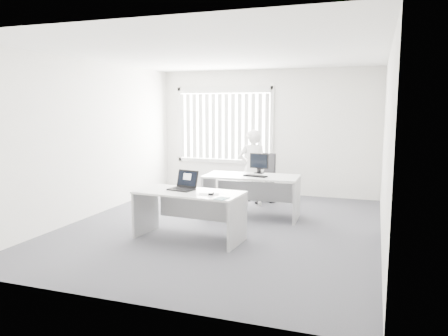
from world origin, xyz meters
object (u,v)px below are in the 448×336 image
(desk_near, at_px, (189,205))
(monitor, at_px, (259,163))
(office_chair, at_px, (262,186))
(desk_far, at_px, (251,187))
(person, at_px, (253,168))
(laptop, at_px, (181,181))

(desk_near, distance_m, monitor, 2.00)
(office_chair, height_order, monitor, monitor)
(desk_far, distance_m, office_chair, 1.39)
(person, bearing_deg, monitor, 91.78)
(desk_near, xyz_separation_m, office_chair, (0.38, 2.94, -0.21))
(laptop, distance_m, monitor, 1.95)
(desk_near, height_order, person, person)
(desk_near, xyz_separation_m, laptop, (-0.16, 0.06, 0.35))
(desk_near, xyz_separation_m, monitor, (0.58, 1.86, 0.42))
(desk_near, bearing_deg, laptop, 162.40)
(monitor, bearing_deg, desk_near, -95.88)
(desk_far, distance_m, laptop, 1.69)
(desk_far, bearing_deg, monitor, 75.65)
(office_chair, relative_size, person, 0.66)
(desk_far, xyz_separation_m, monitor, (0.06, 0.28, 0.40))
(desk_near, relative_size, laptop, 4.45)
(office_chair, bearing_deg, desk_near, -77.51)
(laptop, xyz_separation_m, monitor, (0.74, 1.80, 0.07))
(office_chair, bearing_deg, desk_far, -64.09)
(desk_near, bearing_deg, monitor, 76.78)
(office_chair, bearing_deg, person, -81.33)
(person, distance_m, laptop, 2.46)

